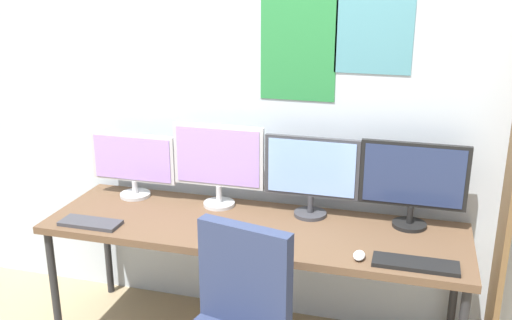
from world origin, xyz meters
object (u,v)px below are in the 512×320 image
at_px(monitor_center_right, 311,172).
at_px(keyboard_center, 241,242).
at_px(monitor_center_left, 218,161).
at_px(computer_mouse, 359,255).
at_px(keyboard_left, 90,223).
at_px(monitor_far_right, 413,180).
at_px(desk, 253,234).
at_px(keyboard_right, 415,264).
at_px(monitor_far_left, 133,162).

xyz_separation_m(monitor_center_right, keyboard_center, (-0.27, -0.44, -0.24)).
relative_size(monitor_center_left, computer_mouse, 5.50).
bearing_deg(keyboard_left, monitor_center_left, 37.65).
distance_m(monitor_far_right, keyboard_left, 1.72).
bearing_deg(monitor_center_right, desk, -141.47).
distance_m(keyboard_center, keyboard_right, 0.84).
bearing_deg(monitor_far_right, keyboard_left, -164.90).
bearing_deg(desk, keyboard_center, -90.00).
height_order(keyboard_center, computer_mouse, computer_mouse).
distance_m(monitor_far_left, keyboard_right, 1.71).
bearing_deg(monitor_far_right, monitor_far_left, -180.00).
xyz_separation_m(monitor_center_left, computer_mouse, (0.85, -0.44, -0.25)).
bearing_deg(monitor_center_right, keyboard_right, -37.64).
distance_m(desk, monitor_far_right, 0.88).
bearing_deg(keyboard_left, monitor_center_right, 21.79).
height_order(monitor_center_left, computer_mouse, monitor_center_left).
xyz_separation_m(desk, keyboard_right, (0.84, -0.23, 0.06)).
distance_m(monitor_center_left, keyboard_left, 0.77).
xyz_separation_m(monitor_center_left, keyboard_center, (0.27, -0.44, -0.26)).
height_order(monitor_far_left, keyboard_center, monitor_far_left).
bearing_deg(monitor_far_left, monitor_center_right, 0.00).
bearing_deg(monitor_far_left, keyboard_left, -95.20).
height_order(monitor_center_right, keyboard_right, monitor_center_right).
relative_size(keyboard_center, keyboard_right, 0.89).
xyz_separation_m(desk, monitor_far_left, (-0.80, 0.21, 0.26)).
bearing_deg(keyboard_center, keyboard_right, 0.00).
height_order(monitor_center_right, monitor_far_right, monitor_far_right).
bearing_deg(keyboard_right, monitor_center_right, 142.36).
bearing_deg(monitor_center_right, monitor_far_left, -180.00).
distance_m(keyboard_left, keyboard_center, 0.84).
xyz_separation_m(keyboard_center, keyboard_right, (0.84, 0.00, 0.00)).
bearing_deg(monitor_far_right, monitor_center_left, -180.00).
bearing_deg(monitor_center_left, monitor_center_right, -0.00).
height_order(monitor_center_right, computer_mouse, monitor_center_right).
distance_m(monitor_far_right, keyboard_center, 0.95).
bearing_deg(desk, monitor_center_right, 38.53).
relative_size(keyboard_left, computer_mouse, 3.41).
xyz_separation_m(keyboard_left, keyboard_right, (1.68, 0.00, 0.00)).
xyz_separation_m(desk, monitor_center_left, (-0.27, 0.21, 0.32)).
height_order(desk, monitor_far_left, monitor_far_left).
bearing_deg(monitor_far_right, monitor_center_right, -180.00).
height_order(keyboard_right, computer_mouse, computer_mouse).
bearing_deg(desk, computer_mouse, -21.28).
xyz_separation_m(keyboard_center, computer_mouse, (0.58, 0.00, 0.01)).
height_order(monitor_far_right, keyboard_center, monitor_far_right).
height_order(keyboard_left, keyboard_center, same).
distance_m(desk, keyboard_left, 0.87).
height_order(monitor_far_left, keyboard_right, monitor_far_left).
distance_m(monitor_center_left, keyboard_right, 1.22).
bearing_deg(keyboard_left, computer_mouse, 0.12).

